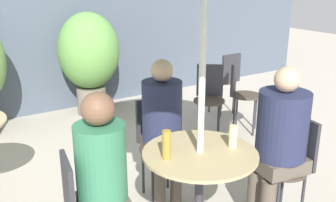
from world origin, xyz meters
name	(u,v)px	position (x,y,z in m)	size (l,w,h in m)	color
storefront_wall	(30,4)	(0.00, 3.59, 1.50)	(10.00, 0.06, 3.00)	#4C5666
cafe_table_near	(199,176)	(0.16, 0.10, 0.57)	(0.78, 0.78, 0.75)	#2D2D33
bistro_chair_0	(292,160)	(0.95, -0.03, 0.53)	(0.39, 0.37, 0.87)	#42382D
bistro_chair_1	(157,138)	(0.29, 0.88, 0.53)	(0.37, 0.39, 0.87)	#42382D
bistro_chair_3	(240,90)	(1.90, 1.59, 0.53)	(0.42, 0.42, 0.87)	#42382D
bistro_chair_4	(209,93)	(1.49, 1.67, 0.53)	(0.42, 0.42, 0.87)	#42382D
bistro_chair_5	(226,77)	(2.15, 2.13, 0.53)	(0.37, 0.37, 0.87)	#42382D
seated_person_0	(280,136)	(0.81, -0.01, 0.75)	(0.41, 0.37, 1.27)	brown
seated_person_1	(163,120)	(0.27, 0.75, 0.75)	(0.33, 0.36, 1.25)	brown
seated_person_2	(104,170)	(-0.49, 0.21, 0.75)	(0.34, 0.31, 1.25)	brown
beer_glass_0	(166,145)	(-0.07, 0.14, 0.85)	(0.06, 0.06, 0.19)	#B28433
beer_glass_1	(233,137)	(0.40, 0.04, 0.83)	(0.06, 0.06, 0.16)	beige
potted_plant_1	(89,55)	(0.60, 3.18, 0.84)	(0.83, 0.83, 1.41)	slate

